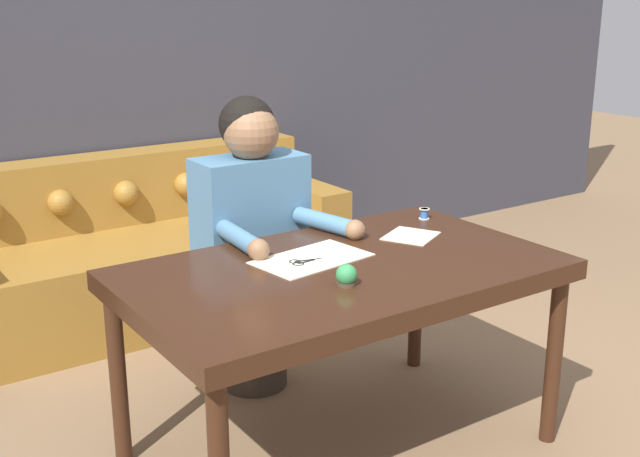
% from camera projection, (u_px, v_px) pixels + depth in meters
% --- Properties ---
extents(wall_back, '(8.00, 0.06, 2.60)m').
position_uv_depth(wall_back, '(118.00, 57.00, 4.27)').
color(wall_back, '#383842').
rests_on(wall_back, ground_plane).
extents(dining_table, '(1.50, 0.89, 0.73)m').
position_uv_depth(dining_table, '(342.00, 284.00, 2.80)').
color(dining_table, '#381E11').
rests_on(dining_table, ground_plane).
extents(couch, '(2.11, 0.80, 0.81)m').
position_uv_depth(couch, '(139.00, 258.00, 4.17)').
color(couch, olive).
rests_on(couch, ground_plane).
extents(person, '(0.51, 0.60, 1.24)m').
position_uv_depth(person, '(253.00, 241.00, 3.29)').
color(person, '#33281E').
rests_on(person, ground_plane).
extents(pattern_paper_main, '(0.43, 0.29, 0.00)m').
position_uv_depth(pattern_paper_main, '(312.00, 259.00, 2.84)').
color(pattern_paper_main, beige).
rests_on(pattern_paper_main, dining_table).
extents(pattern_paper_offcut, '(0.26, 0.25, 0.00)m').
position_uv_depth(pattern_paper_offcut, '(411.00, 236.00, 3.10)').
color(pattern_paper_offcut, beige).
rests_on(pattern_paper_offcut, dining_table).
extents(scissors, '(0.22, 0.08, 0.01)m').
position_uv_depth(scissors, '(308.00, 261.00, 2.81)').
color(scissors, silver).
rests_on(scissors, dining_table).
extents(thread_spool, '(0.04, 0.04, 0.05)m').
position_uv_depth(thread_spool, '(424.00, 214.00, 3.33)').
color(thread_spool, '#3366B2').
rests_on(thread_spool, dining_table).
extents(pin_cushion, '(0.07, 0.07, 0.07)m').
position_uv_depth(pin_cushion, '(347.00, 276.00, 2.58)').
color(pin_cushion, '#4C3828').
rests_on(pin_cushion, dining_table).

